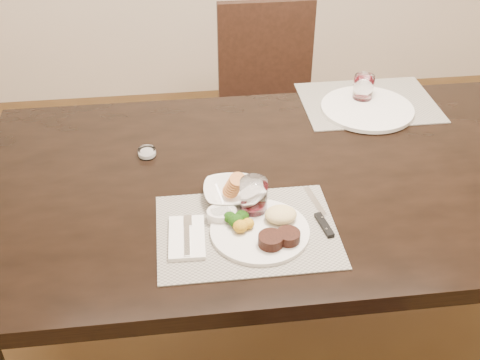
{
  "coord_description": "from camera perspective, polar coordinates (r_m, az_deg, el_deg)",
  "views": [
    {
      "loc": [
        -0.41,
        -1.4,
        1.76
      ],
      "look_at": [
        -0.25,
        -0.1,
        0.82
      ],
      "focal_mm": 45.0,
      "sensor_mm": 36.0,
      "label": 1
    }
  ],
  "objects": [
    {
      "name": "cracker_bowl",
      "position": [
        1.64,
        -0.92,
        -1.18
      ],
      "size": [
        0.15,
        0.15,
        0.07
      ],
      "rotation": [
        0.0,
        0.0,
        -0.03
      ],
      "color": "silver",
      "rests_on": "placemat_near"
    },
    {
      "name": "far_plate",
      "position": [
        2.1,
        11.96,
        6.63
      ],
      "size": [
        0.31,
        0.31,
        0.01
      ],
      "primitive_type": "cylinder",
      "color": "silver",
      "rests_on": "placemat_far"
    },
    {
      "name": "ground_plane",
      "position": [
        2.29,
        6.23,
        -14.85
      ],
      "size": [
        4.5,
        4.5,
        0.0
      ],
      "primitive_type": "plane",
      "color": "#412914",
      "rests_on": "ground"
    },
    {
      "name": "wine_glass_near",
      "position": [
        1.58,
        1.3,
        -1.78
      ],
      "size": [
        0.07,
        0.07,
        0.1
      ],
      "rotation": [
        0.0,
        0.0,
        0.27
      ],
      "color": "white",
      "rests_on": "placemat_near"
    },
    {
      "name": "dining_table",
      "position": [
        1.82,
        7.57,
        -1.39
      ],
      "size": [
        2.0,
        1.0,
        0.75
      ],
      "color": "black",
      "rests_on": "ground"
    },
    {
      "name": "steak_knife",
      "position": [
        1.59,
        7.77,
        -3.68
      ],
      "size": [
        0.04,
        0.22,
        0.01
      ],
      "rotation": [
        0.0,
        0.0,
        0.16
      ],
      "color": "white",
      "rests_on": "placemat_near"
    },
    {
      "name": "placemat_near",
      "position": [
        1.55,
        0.65,
        -4.85
      ],
      "size": [
        0.46,
        0.34,
        0.0
      ],
      "primitive_type": "cube",
      "color": "gray",
      "rests_on": "dining_table"
    },
    {
      "name": "napkin_fork",
      "position": [
        1.52,
        -5.06,
        -5.43
      ],
      "size": [
        0.1,
        0.16,
        0.02
      ],
      "rotation": [
        0.0,
        0.0,
        -0.04
      ],
      "color": "silver",
      "rests_on": "placemat_near"
    },
    {
      "name": "placemat_far",
      "position": [
        2.16,
        12.06,
        7.21
      ],
      "size": [
        0.46,
        0.34,
        0.0
      ],
      "primitive_type": "cube",
      "color": "gray",
      "rests_on": "dining_table"
    },
    {
      "name": "salt_cellar",
      "position": [
        1.84,
        -8.81,
        2.55
      ],
      "size": [
        0.05,
        0.05,
        0.02
      ],
      "rotation": [
        0.0,
        0.0,
        0.34
      ],
      "color": "white",
      "rests_on": "dining_table"
    },
    {
      "name": "wine_glass_far",
      "position": [
        2.14,
        11.59,
        8.35
      ],
      "size": [
        0.07,
        0.07,
        0.1
      ],
      "rotation": [
        0.0,
        0.0,
        0.2
      ],
      "color": "white",
      "rests_on": "placemat_far"
    },
    {
      "name": "dinner_plate",
      "position": [
        1.53,
        2.36,
        -4.64
      ],
      "size": [
        0.25,
        0.25,
        0.05
      ],
      "rotation": [
        0.0,
        0.0,
        -0.4
      ],
      "color": "silver",
      "rests_on": "placemat_near"
    },
    {
      "name": "sauce_ramekin",
      "position": [
        1.57,
        -1.74,
        -3.29
      ],
      "size": [
        0.08,
        0.12,
        0.06
      ],
      "rotation": [
        0.0,
        0.0,
        0.33
      ],
      "color": "silver",
      "rests_on": "placemat_near"
    },
    {
      "name": "chair_far",
      "position": [
        2.68,
        2.71,
        7.83
      ],
      "size": [
        0.42,
        0.42,
        0.9
      ],
      "color": "black",
      "rests_on": "ground"
    }
  ]
}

